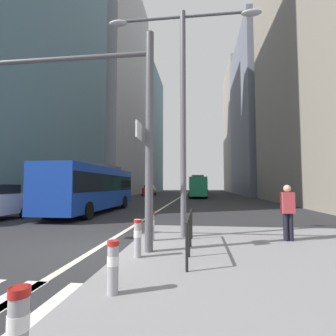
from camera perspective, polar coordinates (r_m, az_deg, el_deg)
The scene contains 22 objects.
ground_plane at distance 27.47m, azimuth 0.55°, elevation -7.83°, with size 160.00×160.00×0.00m, color #28282B.
median_island at distance 6.93m, azimuth 28.89°, elevation -18.62°, with size 9.00×10.00×0.15m, color gray.
lane_centre_line at distance 37.40m, azimuth 2.28°, elevation -6.77°, with size 0.20×80.00×0.01m, color beige.
office_tower_left_near at distance 35.32m, azimuth -31.16°, elevation 28.23°, with size 11.66×22.78×40.73m, color slate.
office_tower_left_mid at distance 57.98m, azimuth -13.31°, elevation 17.02°, with size 12.40×24.88×44.96m, color #9E9EA3.
office_tower_left_far at distance 79.37m, azimuth -7.15°, elevation 7.87°, with size 13.89×20.08×36.04m, color slate.
office_tower_right_near at distance 36.20m, azimuth 32.64°, elevation 28.45°, with size 10.92×23.49×41.82m, color gray.
office_tower_right_mid at distance 56.49m, azimuth 21.40°, elevation 10.65°, with size 12.09×23.19×31.63m, color slate.
office_tower_right_far at distance 81.70m, azimuth 16.81°, elevation 7.97°, with size 10.98×23.27×36.89m, color gray.
city_bus_blue_oncoming at distance 18.64m, azimuth -16.27°, elevation -3.91°, with size 2.77×11.02×3.40m.
city_bus_red_receding at distance 41.18m, azimuth 6.56°, elevation -3.94°, with size 2.94×11.72×3.40m.
city_bus_red_distant at distance 61.75m, azimuth 7.60°, elevation -3.90°, with size 2.94×11.67×3.40m.
car_oncoming_mid at distance 47.40m, azimuth -4.24°, elevation -4.96°, with size 2.08×4.23×1.94m.
car_receding_near at distance 50.20m, azimuth 7.15°, elevation -4.89°, with size 2.11×4.04×1.94m.
traffic_signal_gantry at distance 7.90m, azimuth -19.80°, elevation 12.73°, with size 6.34×0.65×6.00m.
street_lamp_post at distance 9.47m, azimuth 3.35°, elevation 17.10°, with size 5.50×0.32×8.00m.
bollard_front at distance 3.06m, azimuth -30.39°, elevation -28.34°, with size 0.20×0.20×0.81m.
bollard_left at distance 4.51m, azimuth -12.15°, elevation -20.17°, with size 0.20×0.20×0.85m.
bollard_right at distance 6.51m, azimuth -6.77°, elevation -14.82°, with size 0.20×0.20×0.91m.
bollard_back at distance 8.33m, azimuth -3.70°, elevation -12.44°, with size 0.20×0.20×0.91m.
pedestrian_railing at distance 7.00m, azimuth 4.84°, elevation -12.50°, with size 0.06×3.27×0.98m.
pedestrian_waiting at distance 9.06m, azimuth 25.09°, elevation -8.34°, with size 0.40×0.28×1.76m.
Camera 1 is at (3.06, -7.23, 1.89)m, focal length 27.39 mm.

